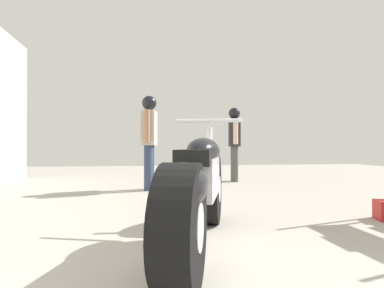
% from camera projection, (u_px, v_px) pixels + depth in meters
% --- Properties ---
extents(ground_plane, '(17.96, 17.96, 0.00)m').
position_uv_depth(ground_plane, '(177.00, 205.00, 4.15)').
color(ground_plane, '#9E998E').
extents(motorcycle_maroon_cruiser, '(0.94, 2.15, 1.02)m').
position_uv_depth(motorcycle_maroon_cruiser, '(199.00, 190.00, 2.37)').
color(motorcycle_maroon_cruiser, black).
rests_on(motorcycle_maroon_cruiser, ground_plane).
extents(mechanic_in_blue, '(0.30, 0.66, 1.66)m').
position_uv_depth(mechanic_in_blue, '(149.00, 133.00, 5.65)').
color(mechanic_in_blue, '#2D3851').
rests_on(mechanic_in_blue, ground_plane).
extents(mechanic_with_helmet, '(0.30, 0.64, 1.62)m').
position_uv_depth(mechanic_with_helmet, '(234.00, 137.00, 7.06)').
color(mechanic_with_helmet, '#4C4C4C').
rests_on(mechanic_with_helmet, ground_plane).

